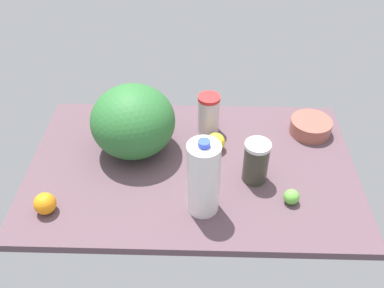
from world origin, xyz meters
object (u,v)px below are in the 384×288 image
at_px(tumbler_cup, 209,114).
at_px(lime_by_jug, 105,106).
at_px(watermelon, 133,121).
at_px(mixing_bowl, 311,126).
at_px(lime_beside_bowl, 291,197).
at_px(orange_loose, 45,204).
at_px(lemon_near_front, 216,142).
at_px(milk_jug, 203,178).
at_px(shaker_bottle, 256,162).

distance_m(tumbler_cup, lime_by_jug, 0.46).
xyz_separation_m(watermelon, lime_by_jug, (0.16, -0.24, -0.10)).
height_order(watermelon, mixing_bowl, watermelon).
xyz_separation_m(watermelon, lime_beside_bowl, (-0.56, 0.26, -0.11)).
distance_m(watermelon, orange_loose, 0.42).
bearing_deg(lemon_near_front, mixing_bowl, -163.27).
xyz_separation_m(lime_beside_bowl, lime_by_jug, (0.72, -0.50, 0.00)).
distance_m(mixing_bowl, orange_loose, 1.04).
height_order(milk_jug, watermelon, milk_jug).
bearing_deg(shaker_bottle, lime_by_jug, -32.66).
bearing_deg(watermelon, orange_loose, 51.98).
height_order(watermelon, shaker_bottle, watermelon).
xyz_separation_m(milk_jug, watermelon, (0.26, -0.29, -0.00)).
distance_m(tumbler_cup, shaker_bottle, 0.32).
bearing_deg(mixing_bowl, lime_beside_bowl, 70.80).
bearing_deg(watermelon, mixing_bowl, -170.05).
xyz_separation_m(milk_jug, lime_by_jug, (0.42, -0.53, -0.10)).
relative_size(shaker_bottle, lime_beside_bowl, 3.08).
bearing_deg(mixing_bowl, lemon_near_front, 16.73).
bearing_deg(tumbler_cup, lemon_near_front, 103.19).
bearing_deg(watermelon, milk_jug, 131.71).
xyz_separation_m(watermelon, shaker_bottle, (-0.44, 0.15, -0.05)).
height_order(lime_beside_bowl, lime_by_jug, lime_by_jug).
relative_size(watermelon, lime_beside_bowl, 5.95).
relative_size(orange_loose, lime_beside_bowl, 1.39).
bearing_deg(lemon_near_front, watermelon, 1.11).
relative_size(shaker_bottle, orange_loose, 2.21).
height_order(watermelon, orange_loose, watermelon).
distance_m(shaker_bottle, orange_loose, 0.72).
distance_m(milk_jug, watermelon, 0.39).
bearing_deg(milk_jug, mixing_bowl, -136.11).
bearing_deg(lemon_near_front, milk_jug, 81.08).
xyz_separation_m(milk_jug, lime_beside_bowl, (-0.30, -0.03, -0.11)).
xyz_separation_m(orange_loose, lime_beside_bowl, (-0.81, -0.06, -0.01)).
relative_size(milk_jug, orange_loose, 3.93).
xyz_separation_m(tumbler_cup, watermelon, (0.28, 0.12, 0.05)).
distance_m(lime_beside_bowl, lime_by_jug, 0.87).
relative_size(tumbler_cup, lime_beside_bowl, 3.12).
distance_m(shaker_bottle, lime_by_jug, 0.72).
xyz_separation_m(orange_loose, lime_by_jug, (-0.09, -0.56, -0.01)).
bearing_deg(lemon_near_front, shaker_bottle, 130.84).
bearing_deg(watermelon, shaker_bottle, 161.20).
bearing_deg(lime_by_jug, lime_beside_bowl, 145.22).
height_order(mixing_bowl, orange_loose, orange_loose).
xyz_separation_m(tumbler_cup, lime_by_jug, (0.44, -0.11, -0.05)).
xyz_separation_m(milk_jug, mixing_bowl, (-0.43, -0.41, -0.11)).
height_order(milk_jug, tumbler_cup, milk_jug).
height_order(shaker_bottle, lime_beside_bowl, shaker_bottle).
bearing_deg(orange_loose, lemon_near_front, -149.54).
relative_size(tumbler_cup, orange_loose, 2.24).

